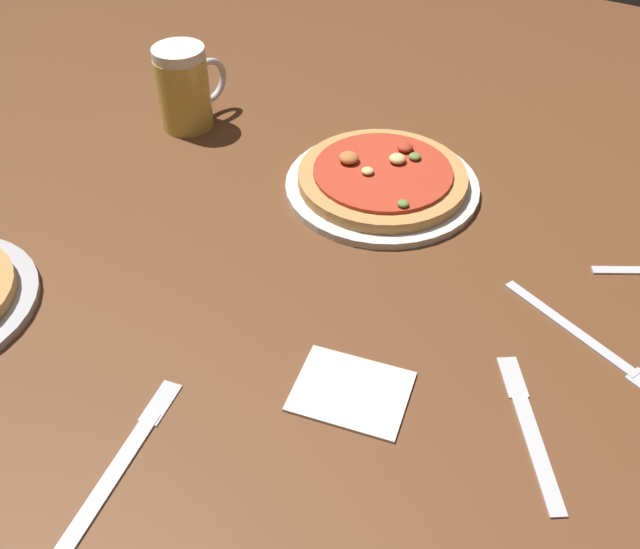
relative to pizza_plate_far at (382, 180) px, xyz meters
name	(u,v)px	position (x,y,z in m)	size (l,w,h in m)	color
ground_plane	(320,294)	(0.03, -0.24, -0.03)	(2.40, 2.40, 0.03)	brown
pizza_plate_far	(382,180)	(0.00, 0.00, 0.00)	(0.30, 0.30, 0.05)	silver
beer_mug_dark	(185,88)	(-0.38, 0.00, 0.05)	(0.09, 0.14, 0.14)	gold
napkin_folded	(351,390)	(0.15, -0.38, -0.01)	(0.13, 0.10, 0.01)	silver
knife_right	(530,427)	(0.34, -0.32, -0.01)	(0.13, 0.18, 0.01)	silver
fork_spare	(585,337)	(0.36, -0.16, -0.01)	(0.22, 0.11, 0.01)	silver
knife_spare	(123,458)	(-0.01, -0.57, -0.01)	(0.06, 0.22, 0.01)	silver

